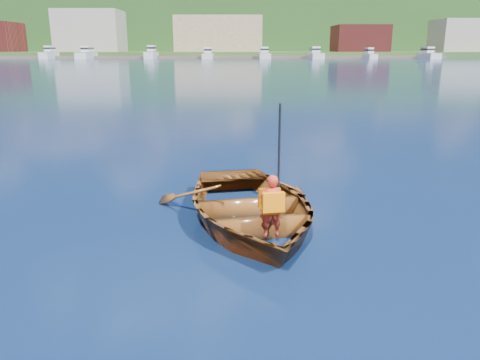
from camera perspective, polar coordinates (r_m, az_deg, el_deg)
The scene contains 8 objects.
ground at distance 8.17m, azimuth -7.27°, elevation -5.44°, with size 600.00×600.00×0.00m.
rowboat at distance 8.10m, azimuth 1.12°, elevation -3.26°, with size 3.83×4.81×0.89m.
child_paddler at distance 7.21m, azimuth 3.85°, elevation -2.99°, with size 0.40×0.39×2.05m.
shoreline at distance 244.29m, azimuth -0.80°, elevation 17.41°, with size 400.00×140.00×22.00m.
dock at distance 155.98m, azimuth -4.72°, elevation 14.69°, with size 160.02×11.11×0.80m.
waterfront_buildings at distance 172.86m, azimuth -3.58°, elevation 17.24°, with size 202.00×16.00×14.00m.
marina_yachts at distance 151.09m, azimuth -3.56°, elevation 15.05°, with size 142.69×13.08×4.33m.
hillside_trees at distance 237.26m, azimuth 4.20°, elevation 18.86°, with size 307.66×85.63×26.13m.
Camera 1 is at (0.96, -7.57, 2.93)m, focal length 35.00 mm.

